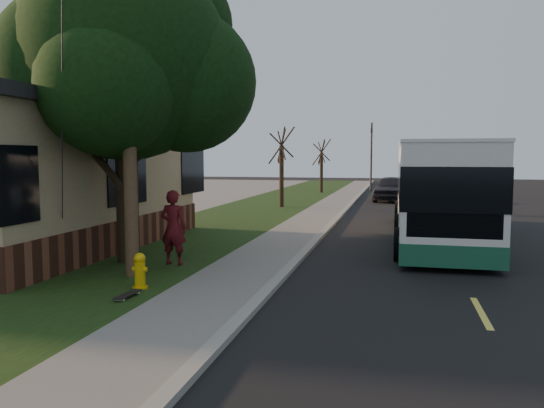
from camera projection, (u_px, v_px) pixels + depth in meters
The scene contains 16 objects.
ground at pixel (263, 299), 10.30m from camera, with size 120.00×120.00×0.00m, color black.
road at pixel (438, 233), 19.09m from camera, with size 8.00×80.00×0.01m, color black.
curb at pixel (327, 229), 20.00m from camera, with size 0.25×80.00×0.12m, color gray.
sidewalk at pixel (301, 228), 20.23m from camera, with size 2.00×80.00×0.08m, color slate.
grass_verge at pixel (215, 226), 21.02m from camera, with size 5.00×80.00×0.07m, color black.
fire_hydrant at pixel (140, 271), 10.85m from camera, with size 0.32×0.32×0.74m.
utility_pole at pixel (127, 71), 11.60m from camera, with size 2.86×3.21×9.07m.
leafy_tree at pixel (128, 61), 13.36m from camera, with size 6.30×6.00×7.80m.
bare_tree_near at pixel (282, 168), 28.36m from camera, with size 1.38×1.21×4.31m.
bare_tree_far at pixel (321, 167), 39.90m from camera, with size 1.38×1.21×4.03m.
traffic_signal at pixel (371, 152), 42.88m from camera, with size 0.18×0.22×5.50m.
transit_bus at pixel (436, 189), 17.87m from camera, with size 2.71×11.75×3.18m.
skateboarder at pixel (173, 227), 13.18m from camera, with size 0.68×0.45×1.88m, color #541016.
skateboard_main at pixel (128, 295), 10.18m from camera, with size 0.23×0.78×0.07m.
dumpster at pixel (30, 234), 14.18m from camera, with size 1.77×1.58×1.31m.
distant_car at pixel (391, 188), 33.10m from camera, with size 1.88×4.66×1.59m, color black.
Camera 1 is at (2.47, -9.79, 2.77)m, focal length 35.00 mm.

